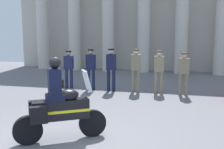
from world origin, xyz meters
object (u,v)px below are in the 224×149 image
object	(u,v)px
officer_in_row_4	(159,68)
motorcycle_with_rider	(58,106)
officer_in_row_5	(184,70)
briefcase_on_ground	(61,84)
officer_in_row_0	(69,66)
officer_in_row_3	(136,67)
officer_in_row_1	(91,66)
officer_in_row_2	(111,66)

from	to	relation	value
officer_in_row_4	motorcycle_with_rider	bearing A→B (deg)	66.18
officer_in_row_5	briefcase_on_ground	bearing A→B (deg)	-6.93
officer_in_row_0	officer_in_row_4	xyz separation A→B (m)	(3.80, -0.01, 0.04)
officer_in_row_3	motorcycle_with_rider	xyz separation A→B (m)	(-0.92, -5.38, -0.23)
briefcase_on_ground	officer_in_row_5	bearing A→B (deg)	-1.74
officer_in_row_5	briefcase_on_ground	size ratio (longest dim) A/B	4.54
officer_in_row_1	officer_in_row_4	distance (m)	2.79
officer_in_row_0	officer_in_row_4	distance (m)	3.80
officer_in_row_1	officer_in_row_0	bearing A→B (deg)	-9.12
officer_in_row_3	motorcycle_with_rider	bearing A→B (deg)	75.08
officer_in_row_5	officer_in_row_1	bearing A→B (deg)	-6.41
officer_in_row_0	officer_in_row_1	size ratio (longest dim) A/B	0.95
officer_in_row_0	officer_in_row_5	xyz separation A→B (m)	(4.74, -0.15, 0.01)
officer_in_row_3	officer_in_row_4	xyz separation A→B (m)	(0.91, 0.06, -0.03)
officer_in_row_0	motorcycle_with_rider	world-z (taller)	motorcycle_with_rider
officer_in_row_4	briefcase_on_ground	distance (m)	4.23
officer_in_row_3	briefcase_on_ground	world-z (taller)	officer_in_row_3
officer_in_row_0	motorcycle_with_rider	size ratio (longest dim) A/B	0.85
motorcycle_with_rider	officer_in_row_0	bearing A→B (deg)	77.46
officer_in_row_2	officer_in_row_4	size ratio (longest dim) A/B	1.04
officer_in_row_0	officer_in_row_5	bearing A→B (deg)	173.01
officer_in_row_3	officer_in_row_2	bearing A→B (deg)	-2.04
officer_in_row_3	officer_in_row_5	distance (m)	1.86
officer_in_row_5	briefcase_on_ground	distance (m)	5.16
officer_in_row_5	briefcase_on_ground	xyz separation A→B (m)	(-5.09, 0.15, -0.78)
motorcycle_with_rider	officer_in_row_4	bearing A→B (deg)	39.06
officer_in_row_3	officer_in_row_1	bearing A→B (deg)	-5.12
officer_in_row_2	officer_in_row_4	xyz separation A→B (m)	(1.91, 0.12, -0.04)
officer_in_row_0	briefcase_on_ground	bearing A→B (deg)	-6.13
officer_in_row_3	motorcycle_with_rider	size ratio (longest dim) A/B	0.91
officer_in_row_2	officer_in_row_3	distance (m)	1.00
officer_in_row_0	officer_in_row_3	size ratio (longest dim) A/B	0.94
officer_in_row_0	briefcase_on_ground	xyz separation A→B (m)	(-0.36, 0.01, -0.78)
officer_in_row_5	motorcycle_with_rider	distance (m)	5.99
officer_in_row_4	officer_in_row_5	distance (m)	0.95
officer_in_row_0	officer_in_row_2	xyz separation A→B (m)	(1.88, -0.12, 0.07)
officer_in_row_2	officer_in_row_4	bearing A→B (deg)	178.27
motorcycle_with_rider	briefcase_on_ground	bearing A→B (deg)	80.71
officer_in_row_3	officer_in_row_4	world-z (taller)	officer_in_row_3
officer_in_row_5	briefcase_on_ground	world-z (taller)	officer_in_row_5
officer_in_row_4	officer_in_row_5	xyz separation A→B (m)	(0.94, -0.14, -0.03)
officer_in_row_0	officer_in_row_2	size ratio (longest dim) A/B	0.93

